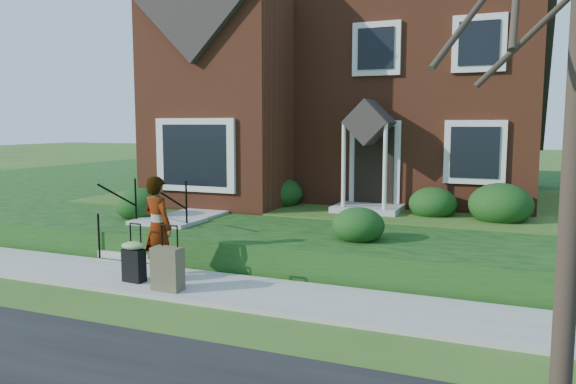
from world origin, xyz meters
The scene contains 10 objects.
ground centered at (0.00, 0.00, 0.00)m, with size 120.00×120.00×0.00m, color #2D5119.
sidewalk centered at (0.00, 0.00, 0.04)m, with size 60.00×1.60×0.08m, color #9E9B93.
terrace centered at (4.00, 10.90, 0.30)m, with size 44.00×20.00×0.60m, color #10370F.
walkway centered at (-2.50, 5.00, 0.63)m, with size 1.20×6.00×0.06m, color #9E9B93.
main_house centered at (-0.21, 9.61, 5.26)m, with size 10.40×10.20×9.40m.
front_steps centered at (-2.50, 1.84, 0.47)m, with size 1.40×2.02×1.50m.
foundation_shrubs centered at (0.23, 4.64, 1.02)m, with size 9.85×4.58×0.97m.
woman centered at (-1.21, 0.14, 0.97)m, with size 0.65×0.43×1.78m, color #999999.
suitcase_black centered at (-1.41, -0.29, 0.47)m, with size 0.44×0.37×1.01m.
suitcase_olive centered at (-0.59, -0.50, 0.44)m, with size 0.49×0.28×1.06m.
Camera 1 is at (4.60, -7.91, 2.75)m, focal length 35.00 mm.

